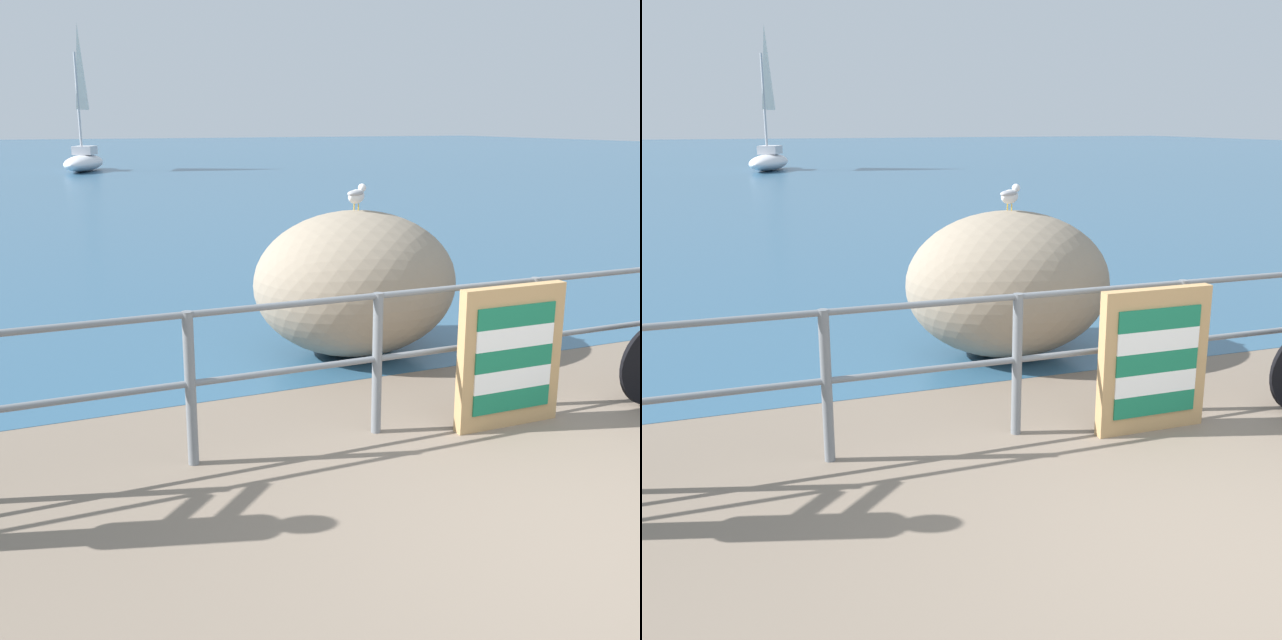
{
  "view_description": "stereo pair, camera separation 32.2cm",
  "coord_description": "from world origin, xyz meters",
  "views": [
    {
      "loc": [
        -3.01,
        -2.61,
        2.16
      ],
      "look_at": [
        -0.93,
        2.27,
        0.76
      ],
      "focal_mm": 42.62,
      "sensor_mm": 36.0,
      "label": 1
    },
    {
      "loc": [
        -2.71,
        -2.73,
        2.16
      ],
      "look_at": [
        -0.93,
        2.27,
        0.76
      ],
      "focal_mm": 42.62,
      "sensor_mm": 36.0,
      "label": 2
    }
  ],
  "objects": [
    {
      "name": "seagull",
      "position": [
        0.05,
        3.71,
        1.5
      ],
      "size": [
        0.31,
        0.26,
        0.23
      ],
      "rotation": [
        0.0,
        0.0,
        0.67
      ],
      "color": "gold",
      "rests_on": "breakwater_boulder_main"
    },
    {
      "name": "promenade_railing",
      "position": [
        -0.0,
        1.87,
        0.64
      ],
      "size": [
        9.34,
        0.07,
        1.02
      ],
      "color": "slate",
      "rests_on": "ground_plane"
    },
    {
      "name": "ground_plane",
      "position": [
        0.0,
        20.0,
        -0.05
      ],
      "size": [
        120.0,
        120.0,
        0.1
      ],
      "primitive_type": "cube",
      "color": "#756656"
    },
    {
      "name": "sailboat",
      "position": [
        0.75,
        32.3,
        0.71
      ],
      "size": [
        2.74,
        4.58,
        6.16
      ],
      "rotation": [
        0.0,
        0.0,
        4.36
      ],
      "color": "white",
      "rests_on": "sea_surface"
    },
    {
      "name": "sea_surface",
      "position": [
        0.0,
        47.93,
        0.0
      ],
      "size": [
        120.0,
        90.0,
        0.01
      ],
      "primitive_type": "cube",
      "color": "#2D5675",
      "rests_on": "ground_plane"
    },
    {
      "name": "folded_deckchair_stack",
      "position": [
        0.28,
        1.62,
        0.52
      ],
      "size": [
        0.84,
        0.1,
        1.04
      ],
      "color": "tan",
      "rests_on": "ground_plane"
    },
    {
      "name": "breakwater_boulder_main",
      "position": [
        0.03,
        3.67,
        0.68
      ],
      "size": [
        1.94,
        1.68,
        1.36
      ],
      "color": "gray",
      "rests_on": "ground"
    }
  ]
}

